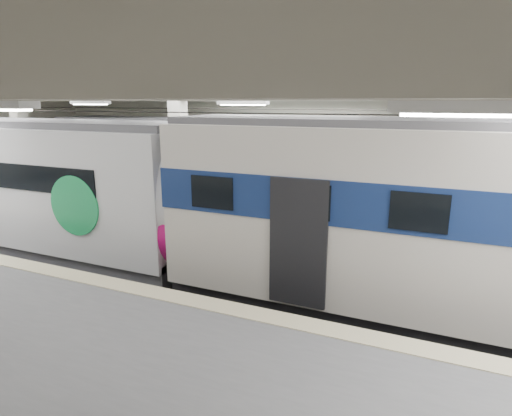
% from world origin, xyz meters
% --- Properties ---
extents(station_hall, '(36.00, 24.00, 5.75)m').
position_xyz_m(station_hall, '(0.00, -1.74, 3.24)').
color(station_hall, black).
rests_on(station_hall, ground).
extents(modern_emu, '(13.64, 2.82, 4.41)m').
position_xyz_m(modern_emu, '(-5.85, -0.00, 2.17)').
color(modern_emu, silver).
rests_on(modern_emu, ground).
extents(older_rer, '(14.13, 3.12, 4.63)m').
position_xyz_m(older_rer, '(6.45, 0.00, 2.43)').
color(older_rer, beige).
rests_on(older_rer, ground).
extents(far_train, '(13.48, 2.92, 4.31)m').
position_xyz_m(far_train, '(-3.72, 5.50, 2.23)').
color(far_train, silver).
rests_on(far_train, ground).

